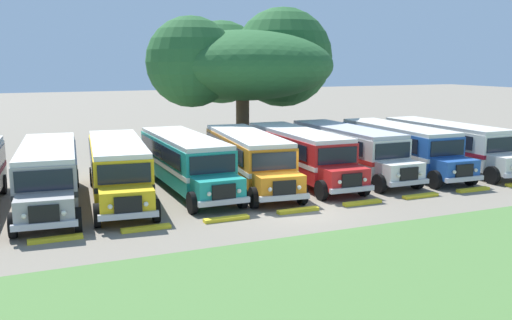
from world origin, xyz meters
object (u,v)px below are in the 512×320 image
(parked_bus_slot_6, at_px, (348,148))
(parked_bus_slot_8, at_px, (447,143))
(parked_bus_slot_2, at_px, (118,166))
(parked_bus_slot_3, at_px, (185,159))
(parked_bus_slot_1, at_px, (49,172))
(parked_bus_slot_5, at_px, (299,152))
(broad_shade_tree, at_px, (244,63))
(parked_bus_slot_7, at_px, (400,146))
(parked_bus_slot_4, at_px, (248,156))

(parked_bus_slot_6, xyz_separation_m, parked_bus_slot_8, (6.99, -0.68, 0.00))
(parked_bus_slot_2, xyz_separation_m, parked_bus_slot_3, (3.62, 0.59, 0.00))
(parked_bus_slot_1, relative_size, parked_bus_slot_5, 1.01)
(parked_bus_slot_5, height_order, broad_shade_tree, broad_shade_tree)
(parked_bus_slot_5, relative_size, parked_bus_slot_8, 1.00)
(parked_bus_slot_6, distance_m, parked_bus_slot_8, 7.03)
(parked_bus_slot_5, bearing_deg, parked_bus_slot_7, 89.07)
(parked_bus_slot_5, distance_m, parked_bus_slot_8, 10.39)
(parked_bus_slot_2, bearing_deg, parked_bus_slot_3, 105.04)
(broad_shade_tree, bearing_deg, parked_bus_slot_4, -111.09)
(parked_bus_slot_3, bearing_deg, parked_bus_slot_4, 83.03)
(parked_bus_slot_1, distance_m, parked_bus_slot_4, 10.31)
(parked_bus_slot_5, bearing_deg, parked_bus_slot_2, -86.37)
(parked_bus_slot_1, relative_size, broad_shade_tree, 0.69)
(parked_bus_slot_1, distance_m, broad_shade_tree, 20.40)
(parked_bus_slot_5, xyz_separation_m, parked_bus_slot_8, (10.38, -0.53, 0.00))
(parked_bus_slot_7, distance_m, broad_shade_tree, 14.52)
(parked_bus_slot_3, distance_m, parked_bus_slot_6, 10.08)
(parked_bus_slot_8, height_order, broad_shade_tree, broad_shade_tree)
(parked_bus_slot_6, distance_m, broad_shade_tree, 13.25)
(parked_bus_slot_1, bearing_deg, parked_bus_slot_4, 96.61)
(parked_bus_slot_1, bearing_deg, parked_bus_slot_5, 96.99)
(parked_bus_slot_4, height_order, parked_bus_slot_6, same)
(parked_bus_slot_7, xyz_separation_m, broad_shade_tree, (-5.30, 12.54, 5.05))
(parked_bus_slot_4, relative_size, parked_bus_slot_8, 1.01)
(parked_bus_slot_1, xyz_separation_m, parked_bus_slot_3, (6.86, 0.69, 0.00))
(parked_bus_slot_7, height_order, broad_shade_tree, broad_shade_tree)
(parked_bus_slot_2, bearing_deg, broad_shade_tree, 142.63)
(parked_bus_slot_4, bearing_deg, parked_bus_slot_3, -90.34)
(broad_shade_tree, bearing_deg, parked_bus_slot_8, -55.40)
(parked_bus_slot_8, bearing_deg, parked_bus_slot_5, -93.10)
(parked_bus_slot_5, bearing_deg, parked_bus_slot_1, -86.47)
(parked_bus_slot_2, bearing_deg, parked_bus_slot_1, -82.45)
(parked_bus_slot_3, distance_m, parked_bus_slot_7, 13.55)
(parked_bus_slot_4, height_order, parked_bus_slot_7, same)
(parked_bus_slot_1, height_order, broad_shade_tree, broad_shade_tree)
(parked_bus_slot_3, xyz_separation_m, broad_shade_tree, (8.24, 12.06, 5.05))
(parked_bus_slot_2, height_order, broad_shade_tree, broad_shade_tree)
(parked_bus_slot_4, height_order, broad_shade_tree, broad_shade_tree)
(parked_bus_slot_4, relative_size, broad_shade_tree, 0.70)
(parked_bus_slot_3, relative_size, parked_bus_slot_7, 1.00)
(parked_bus_slot_4, bearing_deg, parked_bus_slot_6, 98.79)
(broad_shade_tree, bearing_deg, parked_bus_slot_5, -97.22)
(parked_bus_slot_4, bearing_deg, parked_bus_slot_8, 94.50)
(parked_bus_slot_3, bearing_deg, parked_bus_slot_5, 87.66)
(parked_bus_slot_7, distance_m, parked_bus_slot_8, 3.53)
(parked_bus_slot_2, distance_m, parked_bus_slot_6, 13.71)
(parked_bus_slot_6, bearing_deg, parked_bus_slot_1, -87.66)
(parked_bus_slot_2, xyz_separation_m, parked_bus_slot_8, (20.69, -0.14, 0.00))
(parked_bus_slot_2, relative_size, parked_bus_slot_3, 1.01)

